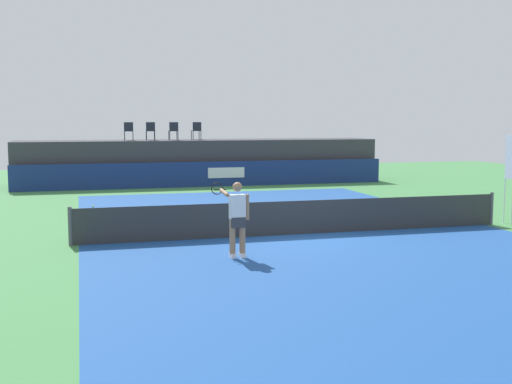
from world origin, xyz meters
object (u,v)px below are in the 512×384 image
spectator_chair_far_left (129,130)px  umpire_chair (512,173)px  tennis_ball (93,206)px  net_post_far (491,209)px  spectator_chair_left (150,130)px  tennis_player (237,217)px  net_post_near (70,226)px  spectator_chair_center (173,130)px  spectator_chair_right (196,130)px

spectator_chair_far_left → umpire_chair: bearing=-55.3°
tennis_ball → spectator_chair_far_left: bearing=76.1°
net_post_far → spectator_chair_far_left: bearing=122.9°
spectator_chair_left → tennis_player: (0.05, -17.86, -1.73)m
net_post_near → tennis_player: (3.77, -2.50, 0.46)m
net_post_near → tennis_ball: size_ratio=14.71×
spectator_chair_center → net_post_near: 15.88m
spectator_chair_far_left → spectator_chair_left: (1.08, 0.26, 0.00)m
net_post_far → tennis_player: bearing=-163.9°
net_post_near → tennis_ball: bearing=84.4°
spectator_chair_right → tennis_ball: bearing=-123.5°
umpire_chair → spectator_chair_far_left: bearing=124.7°
spectator_chair_right → net_post_near: 16.67m
spectator_chair_left → net_post_near: spectator_chair_left is taller
spectator_chair_left → tennis_ball: size_ratio=13.06×
umpire_chair → net_post_near: umpire_chair is taller
spectator_chair_center → spectator_chair_right: size_ratio=1.00×
umpire_chair → tennis_ball: (-12.37, 7.35, -1.55)m
net_post_near → umpire_chair: bearing=0.0°
spectator_chair_right → net_post_near: bearing=-111.4°
spectator_chair_center → tennis_player: bearing=-93.4°
spectator_chair_far_left → spectator_chair_center: bearing=-3.4°
net_post_far → tennis_player: 9.00m
spectator_chair_far_left → spectator_chair_center: 2.18m
umpire_chair → net_post_far: (-0.69, -0.00, -1.09)m
tennis_player → spectator_chair_center: bearing=86.6°
spectator_chair_left → tennis_ball: (-3.00, -8.00, -2.66)m
spectator_chair_center → tennis_ball: (-4.09, -7.62, -2.66)m
net_post_near → net_post_far: bearing=0.0°
spectator_chair_far_left → spectator_chair_left: 1.11m
spectator_chair_left → tennis_ball: 8.95m
spectator_chair_far_left → net_post_far: size_ratio=0.89×
net_post_near → tennis_ball: (0.72, 7.35, -0.46)m
net_post_near → tennis_player: 4.55m
tennis_player → net_post_near: bearing=146.5°
spectator_chair_left → spectator_chair_right: bearing=0.7°
spectator_chair_left → tennis_player: bearing=-89.8°
spectator_chair_left → spectator_chair_right: 2.31m
spectator_chair_far_left → net_post_far: (9.76, -15.10, -2.19)m
spectator_chair_right → tennis_ball: size_ratio=13.06×
spectator_chair_center → net_post_near: spectator_chair_center is taller
spectator_chair_center → spectator_chair_right: 1.29m
spectator_chair_right → tennis_player: spectator_chair_right is taller
spectator_chair_far_left → net_post_near: size_ratio=0.89×
tennis_player → spectator_chair_left: bearing=90.2°
spectator_chair_left → umpire_chair: spectator_chair_left is taller
spectator_chair_center → spectator_chair_right: (1.22, 0.41, 0.00)m
spectator_chair_far_left → net_post_near: bearing=-99.9°
spectator_chair_far_left → net_post_far: spectator_chair_far_left is taller
spectator_chair_center → tennis_player: size_ratio=0.50×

